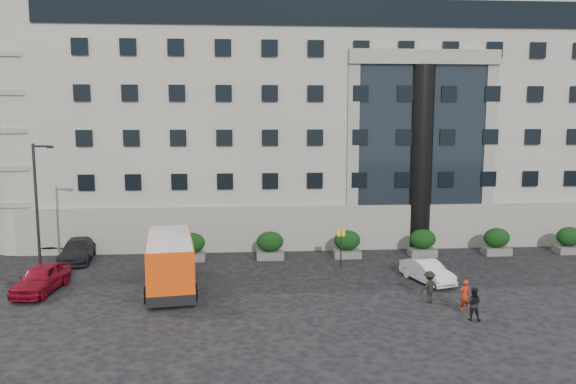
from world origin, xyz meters
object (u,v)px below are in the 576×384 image
object	(u,v)px
hedge_d	(423,242)
hedge_f	(569,240)
street_lamp	(38,209)
parked_car_a	(41,278)
parked_car_c	(78,250)
pedestrian_a	(465,295)
hedge_c	(347,244)
red_truck	(106,211)
bus_stop_sign	(341,242)
pedestrian_c	(429,287)
parked_car_d	(61,239)
hedge_e	(497,241)
hedge_b	(270,245)
pedestrian_b	(473,304)
hedge_a	(191,246)
white_taxi	(427,271)
minibus	(170,260)

from	to	relation	value
hedge_d	hedge_f	size ratio (longest dim) A/B	1.00
street_lamp	parked_car_a	xyz separation A→B (m)	(0.44, -1.38, -3.61)
parked_car_c	pedestrian_a	xyz separation A→B (m)	(21.83, -11.14, 0.06)
hedge_c	hedge_f	bearing A→B (deg)	0.00
red_truck	parked_car_c	size ratio (longest dim) A/B	1.23
bus_stop_sign	pedestrian_c	xyz separation A→B (m)	(3.47, -6.58, -0.91)
pedestrian_a	parked_car_d	bearing A→B (deg)	-44.39
hedge_e	bus_stop_sign	xyz separation A→B (m)	(-11.30, -2.80, 0.80)
hedge_f	street_lamp	xyz separation A→B (m)	(-33.94, -4.80, 3.44)
street_lamp	pedestrian_c	world-z (taller)	street_lamp
hedge_b	street_lamp	xyz separation A→B (m)	(-13.14, -4.80, 3.44)
hedge_c	hedge_e	bearing A→B (deg)	0.00
hedge_b	red_truck	world-z (taller)	red_truck
red_truck	street_lamp	bearing A→B (deg)	-95.90
hedge_f	pedestrian_b	bearing A→B (deg)	-134.52
parked_car_d	hedge_a	bearing A→B (deg)	-19.99
white_taxi	pedestrian_b	world-z (taller)	pedestrian_b
minibus	parked_car_c	size ratio (longest dim) A/B	1.50
hedge_d	hedge_f	bearing A→B (deg)	0.00
minibus	parked_car_c	xyz separation A→B (m)	(-6.92, 6.64, -0.91)
street_lamp	hedge_d	bearing A→B (deg)	11.53
hedge_b	parked_car_a	bearing A→B (deg)	-154.06
hedge_e	bus_stop_sign	world-z (taller)	bus_stop_sign
hedge_d	bus_stop_sign	distance (m)	6.76
bus_stop_sign	street_lamp	bearing A→B (deg)	-173.46
hedge_f	parked_car_a	size ratio (longest dim) A/B	0.41
hedge_b	street_lamp	bearing A→B (deg)	-159.93
hedge_d	pedestrian_b	xyz separation A→B (m)	(-1.39, -11.99, -0.14)
hedge_b	hedge_c	distance (m)	5.20
hedge_d	hedge_c	bearing A→B (deg)	180.00
hedge_e	pedestrian_a	size ratio (longest dim) A/B	1.20
bus_stop_sign	red_truck	distance (m)	22.10
parked_car_a	hedge_e	bearing A→B (deg)	18.98
parked_car_a	parked_car_d	distance (m)	10.67
hedge_e	parked_car_c	distance (m)	28.30
hedge_a	bus_stop_sign	world-z (taller)	bus_stop_sign
hedge_b	pedestrian_b	world-z (taller)	hedge_b
bus_stop_sign	parked_car_d	distance (m)	20.55
hedge_a	street_lamp	xyz separation A→B (m)	(-7.94, -4.80, 3.44)
minibus	parked_car_a	xyz separation A→B (m)	(-6.92, -0.02, -0.86)
street_lamp	hedge_b	bearing A→B (deg)	20.07
hedge_e	parked_car_c	bearing A→B (deg)	179.03
pedestrian_c	hedge_e	bearing A→B (deg)	-153.92
parked_car_d	hedge_e	bearing A→B (deg)	-4.40
hedge_f	pedestrian_b	size ratio (longest dim) A/B	1.17
hedge_d	minibus	world-z (taller)	minibus
parked_car_a	pedestrian_c	xyz separation A→B (m)	(20.47, -3.21, 0.06)
street_lamp	white_taxi	size ratio (longest dim) A/B	2.08
hedge_b	hedge_f	distance (m)	20.80
white_taxi	pedestrian_b	xyz separation A→B (m)	(0.21, -6.06, 0.15)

